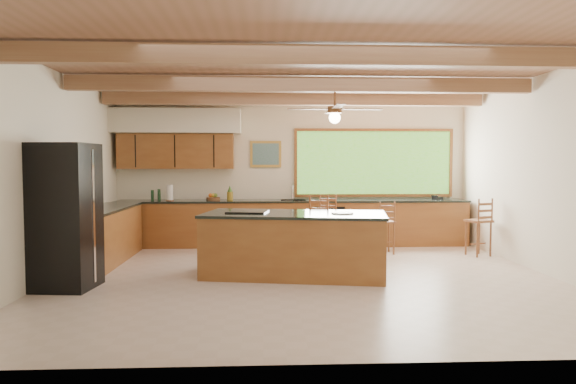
{
  "coord_description": "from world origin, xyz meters",
  "views": [
    {
      "loc": [
        -0.59,
        -7.38,
        1.66
      ],
      "look_at": [
        -0.2,
        0.8,
        1.2
      ],
      "focal_mm": 32.0,
      "sensor_mm": 36.0,
      "label": 1
    }
  ],
  "objects": [
    {
      "name": "ground",
      "position": [
        0.0,
        0.0,
        0.0
      ],
      "size": [
        7.2,
        7.2,
        0.0
      ],
      "primitive_type": "plane",
      "color": "beige",
      "rests_on": "ground"
    },
    {
      "name": "room_shell",
      "position": [
        -0.17,
        0.65,
        2.21
      ],
      "size": [
        7.27,
        6.54,
        3.02
      ],
      "color": "silver",
      "rests_on": "ground"
    },
    {
      "name": "counter_run",
      "position": [
        -0.82,
        2.52,
        0.46
      ],
      "size": [
        7.12,
        3.1,
        1.23
      ],
      "color": "brown",
      "rests_on": "ground"
    },
    {
      "name": "island",
      "position": [
        -0.14,
        0.17,
        0.47
      ],
      "size": [
        2.83,
        1.69,
        0.95
      ],
      "rotation": [
        0.0,
        0.0,
        -0.17
      ],
      "color": "brown",
      "rests_on": "ground"
    },
    {
      "name": "refrigerator",
      "position": [
        -3.22,
        -0.51,
        0.96
      ],
      "size": [
        0.82,
        0.8,
        1.92
      ],
      "rotation": [
        0.0,
        0.0,
        -0.1
      ],
      "color": "black",
      "rests_on": "ground"
    },
    {
      "name": "bar_stool_a",
      "position": [
        0.39,
        1.54,
        0.65
      ],
      "size": [
        0.44,
        0.44,
        1.1
      ],
      "rotation": [
        0.0,
        0.0,
        -0.14
      ],
      "color": "brown",
      "rests_on": "ground"
    },
    {
      "name": "bar_stool_b",
      "position": [
        0.67,
        2.14,
        0.64
      ],
      "size": [
        0.52,
        0.52,
        1.09
      ],
      "rotation": [
        0.0,
        0.0,
        -0.43
      ],
      "color": "brown",
      "rests_on": "ground"
    },
    {
      "name": "bar_stool_c",
      "position": [
        1.62,
        1.84,
        0.57
      ],
      "size": [
        0.38,
        0.38,
        0.97
      ],
      "rotation": [
        0.0,
        0.0,
        0.1
      ],
      "color": "brown",
      "rests_on": "ground"
    },
    {
      "name": "bar_stool_d",
      "position": [
        3.26,
        1.54,
        0.62
      ],
      "size": [
        0.47,
        0.47,
        1.04
      ],
      "rotation": [
        0.0,
        0.0,
        0.32
      ],
      "color": "brown",
      "rests_on": "ground"
    }
  ]
}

